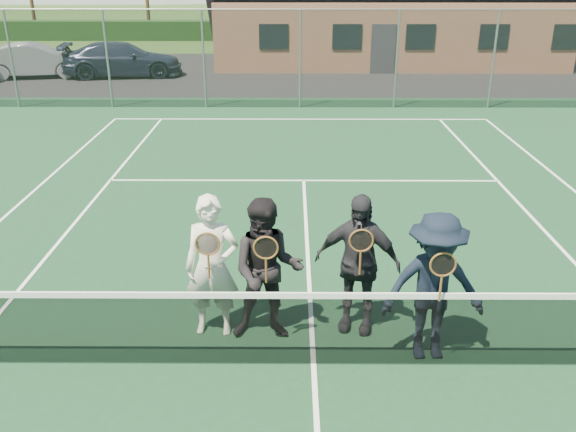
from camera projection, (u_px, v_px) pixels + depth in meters
name	position (u px, v px, depth m)	size (l,w,h in m)	color
ground	(298.00, 74.00, 25.49)	(220.00, 220.00, 0.00)	#2C4B1A
court_surface	(314.00, 365.00, 7.03)	(30.00, 30.00, 0.02)	#14381E
tarmac_carpark	(203.00, 74.00, 25.51)	(40.00, 12.00, 0.01)	black
hedge_row	(296.00, 31.00, 36.36)	(40.00, 1.20, 1.10)	black
car_b	(35.00, 60.00, 24.43)	(1.42, 4.07, 1.34)	#979A9F
car_c	(123.00, 59.00, 24.60)	(1.92, 4.71, 1.37)	#1A2235
court_markings	(314.00, 364.00, 7.02)	(11.03, 23.83, 0.01)	white
tennis_net	(314.00, 326.00, 6.83)	(11.68, 0.08, 1.10)	slate
perimeter_fence	(300.00, 59.00, 18.91)	(30.07, 0.07, 3.02)	slate
player_a	(212.00, 267.00, 7.33)	(0.67, 0.51, 1.80)	white
player_b	(267.00, 271.00, 7.24)	(0.88, 0.68, 1.80)	black
player_c	(357.00, 263.00, 7.41)	(1.13, 0.70, 1.80)	#222227
player_d	(434.00, 288.00, 6.86)	(1.18, 0.70, 1.80)	black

